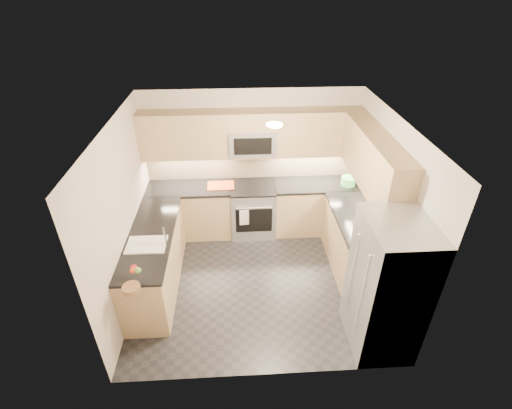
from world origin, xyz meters
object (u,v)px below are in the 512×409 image
Objects in this scene: microwave at (252,141)px; utensil_bowl at (348,181)px; cutting_board at (221,185)px; gas_range at (253,210)px; refrigerator at (387,286)px; fruit_basket at (131,289)px.

microwave is 3.09× the size of utensil_bowl.
utensil_bowl is (1.63, -0.18, -0.69)m from microwave.
microwave is 1.69× the size of cutting_board.
gas_range is 1.25m from microwave.
fruit_basket is at bearing 178.77° from refrigerator.
refrigerator is 8.81× the size of fruit_basket.
utensil_bowl reaches higher than gas_range.
cutting_board is at bearing 68.09° from fruit_basket.
refrigerator reaches higher than cutting_board.
microwave is 3.04m from refrigerator.
refrigerator reaches higher than gas_range.
refrigerator reaches higher than utensil_bowl.
gas_range is 2.85m from fruit_basket.
refrigerator is (1.45, -2.43, 0.45)m from gas_range.
microwave is at bearing 119.62° from refrigerator.
utensil_bowl is at bearing 36.39° from fruit_basket.
utensil_bowl is at bearing 85.70° from refrigerator.
gas_range is 0.51× the size of refrigerator.
refrigerator is 2.96m from fruit_basket.
gas_range is 4.46× the size of fruit_basket.
gas_range is at bearing 178.24° from utensil_bowl.
refrigerator is 2.38m from utensil_bowl.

